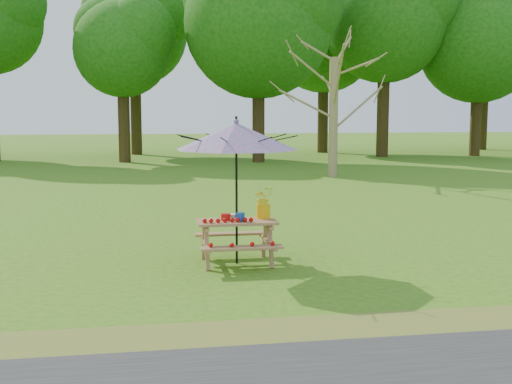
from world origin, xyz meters
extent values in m
plane|color=#377115|center=(0.00, 0.00, 0.00)|extent=(120.00, 120.00, 0.00)
cube|color=olive|center=(0.00, -2.80, 0.00)|extent=(120.00, 1.20, 0.01)
cylinder|color=olive|center=(7.15, 13.09, 2.11)|extent=(0.28, 0.28, 4.23)
cube|color=#9D6546|center=(1.96, 0.50, 0.65)|extent=(1.20, 0.62, 0.04)
cube|color=#9D6546|center=(1.96, -0.05, 0.36)|extent=(1.20, 0.22, 0.04)
cube|color=#9D6546|center=(1.96, 1.05, 0.36)|extent=(1.20, 0.22, 0.04)
cylinder|color=black|center=(1.96, 0.50, 1.12)|extent=(0.04, 0.04, 2.25)
cone|color=teal|center=(1.96, 0.50, 1.95)|extent=(2.43, 2.43, 0.40)
sphere|color=teal|center=(1.96, 0.50, 2.17)|extent=(0.08, 0.08, 0.08)
cube|color=red|center=(1.79, 0.55, 0.72)|extent=(0.14, 0.12, 0.10)
cylinder|color=#164AB7|center=(2.00, 0.41, 0.74)|extent=(0.13, 0.13, 0.13)
cube|color=white|center=(1.91, 0.67, 0.71)|extent=(0.13, 0.13, 0.07)
cylinder|color=yellow|center=(2.40, 0.63, 0.78)|extent=(0.22, 0.22, 0.22)
imported|color=yellow|center=(2.40, 0.63, 0.99)|extent=(0.35, 0.32, 0.33)
camera|label=1|loc=(0.66, -9.07, 2.31)|focal=45.00mm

